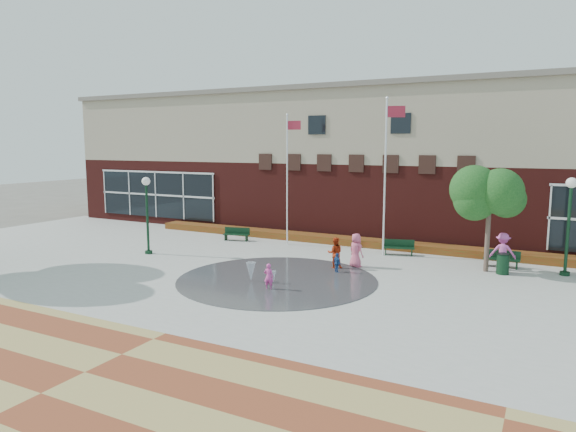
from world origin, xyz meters
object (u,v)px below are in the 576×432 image
at_px(child_splash, 269,277).
at_px(flagpole_left, 288,173).
at_px(bench_left, 236,237).
at_px(flagpole_right, 386,168).
at_px(trash_can, 503,264).

bearing_deg(child_splash, flagpole_left, -76.85).
xyz_separation_m(flagpole_left, bench_left, (-3.25, -0.36, -3.84)).
distance_m(flagpole_right, trash_can, 7.15).
xyz_separation_m(flagpole_right, child_splash, (-2.15, -8.18, -3.94)).
height_order(trash_can, child_splash, child_splash).
distance_m(flagpole_left, trash_can, 12.14).
relative_size(flagpole_left, trash_can, 7.90).
bearing_deg(bench_left, flagpole_left, -7.29).
height_order(flagpole_right, bench_left, flagpole_right).
relative_size(flagpole_right, trash_can, 8.60).
bearing_deg(child_splash, trash_can, -148.89).
relative_size(flagpole_left, bench_left, 4.57).
bearing_deg(flagpole_left, child_splash, -74.87).
bearing_deg(trash_can, flagpole_right, 166.84).
relative_size(flagpole_left, child_splash, 6.95).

